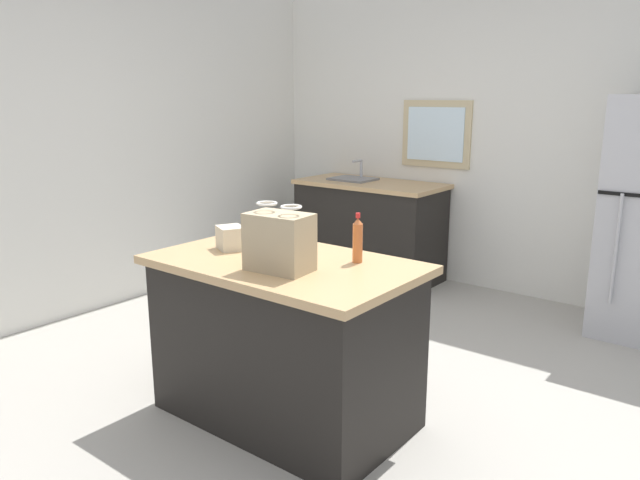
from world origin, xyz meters
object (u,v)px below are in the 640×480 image
object	(u,v)px
kitchen_island	(285,340)
bottle	(358,240)
shopping_bag	(279,242)
small_box	(231,238)

from	to	relation	value
kitchen_island	bottle	distance (m)	0.67
shopping_bag	small_box	world-z (taller)	shopping_bag
bottle	kitchen_island	bearing A→B (deg)	-147.34
shopping_bag	small_box	xyz separation A→B (m)	(-0.48, 0.14, -0.08)
kitchen_island	small_box	size ratio (longest dim) A/B	9.17
shopping_bag	kitchen_island	bearing A→B (deg)	125.40
kitchen_island	shopping_bag	world-z (taller)	shopping_bag
small_box	kitchen_island	bearing A→B (deg)	0.60
bottle	shopping_bag	bearing A→B (deg)	-121.44
small_box	shopping_bag	bearing A→B (deg)	-16.30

